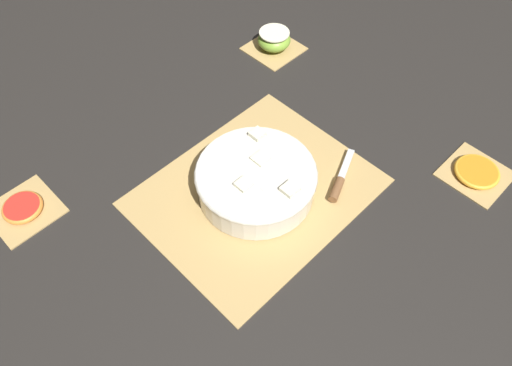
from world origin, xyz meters
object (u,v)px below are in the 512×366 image
object	(u,v)px
fruit_salad_bowl	(256,180)
paring_knife	(338,187)
orange_slice_whole	(477,172)
grapefruit_slice	(23,207)
apple_half	(274,40)

from	to	relation	value
fruit_salad_bowl	paring_knife	bearing A→B (deg)	-43.64
orange_slice_whole	grapefruit_slice	xyz separation A→B (m)	(-0.71, 0.58, 0.00)
apple_half	fruit_salad_bowl	bearing A→B (deg)	-140.66
paring_knife	orange_slice_whole	size ratio (longest dim) A/B	1.46
paring_knife	grapefruit_slice	distance (m)	0.62
fruit_salad_bowl	apple_half	bearing A→B (deg)	39.34
fruit_salad_bowl	orange_slice_whole	bearing A→B (deg)	-39.26
paring_knife	grapefruit_slice	xyz separation A→B (m)	(-0.47, 0.40, -0.00)
orange_slice_whole	paring_knife	bearing A→B (deg)	143.18
grapefruit_slice	paring_knife	bearing A→B (deg)	-40.49
paring_knife	grapefruit_slice	bearing A→B (deg)	139.51
grapefruit_slice	orange_slice_whole	bearing A→B (deg)	-39.31
apple_half	orange_slice_whole	bearing A→B (deg)	-90.00
fruit_salad_bowl	grapefruit_slice	bearing A→B (deg)	140.64
orange_slice_whole	fruit_salad_bowl	bearing A→B (deg)	140.74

